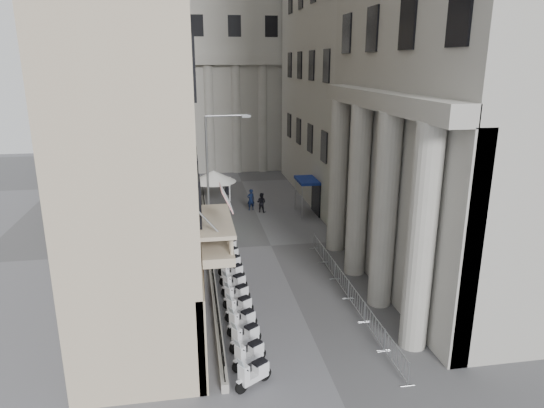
# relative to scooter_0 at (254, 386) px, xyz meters

# --- Properties ---
(far_building) EXTENTS (22.00, 10.00, 30.00)m
(far_building) POSITION_rel_scooter_0_xyz_m (3.15, 43.72, 15.00)
(far_building) COLOR #ADAAA3
(far_building) RESTS_ON ground
(iron_fence) EXTENTS (0.30, 28.00, 1.40)m
(iron_fence) POSITION_rel_scooter_0_xyz_m (-1.15, 13.72, 0.00)
(iron_fence) COLOR black
(iron_fence) RESTS_ON ground
(blue_awning) EXTENTS (1.60, 3.00, 3.00)m
(blue_awning) POSITION_rel_scooter_0_xyz_m (7.30, 21.72, 0.00)
(blue_awning) COLOR navy
(blue_awning) RESTS_ON ground
(flag) EXTENTS (1.00, 1.40, 8.20)m
(flag) POSITION_rel_scooter_0_xyz_m (-0.85, 0.72, 0.00)
(flag) COLOR #9E0C11
(flag) RESTS_ON ground
(scooter_0) EXTENTS (1.48, 1.22, 1.50)m
(scooter_0) POSITION_rel_scooter_0_xyz_m (0.00, 0.00, 0.00)
(scooter_0) COLOR white
(scooter_0) RESTS_ON ground
(scooter_1) EXTENTS (1.48, 1.22, 1.50)m
(scooter_1) POSITION_rel_scooter_0_xyz_m (0.00, 1.36, 0.00)
(scooter_1) COLOR white
(scooter_1) RESTS_ON ground
(scooter_2) EXTENTS (1.48, 1.22, 1.50)m
(scooter_2) POSITION_rel_scooter_0_xyz_m (0.00, 2.72, 0.00)
(scooter_2) COLOR white
(scooter_2) RESTS_ON ground
(scooter_3) EXTENTS (1.48, 1.22, 1.50)m
(scooter_3) POSITION_rel_scooter_0_xyz_m (0.00, 4.08, 0.00)
(scooter_3) COLOR white
(scooter_3) RESTS_ON ground
(scooter_4) EXTENTS (1.48, 1.22, 1.50)m
(scooter_4) POSITION_rel_scooter_0_xyz_m (0.00, 5.44, 0.00)
(scooter_4) COLOR white
(scooter_4) RESTS_ON ground
(scooter_5) EXTENTS (1.48, 1.22, 1.50)m
(scooter_5) POSITION_rel_scooter_0_xyz_m (0.00, 6.80, 0.00)
(scooter_5) COLOR white
(scooter_5) RESTS_ON ground
(scooter_6) EXTENTS (1.48, 1.22, 1.50)m
(scooter_6) POSITION_rel_scooter_0_xyz_m (0.00, 8.16, 0.00)
(scooter_6) COLOR white
(scooter_6) RESTS_ON ground
(scooter_7) EXTENTS (1.48, 1.22, 1.50)m
(scooter_7) POSITION_rel_scooter_0_xyz_m (0.00, 9.52, 0.00)
(scooter_7) COLOR white
(scooter_7) RESTS_ON ground
(scooter_8) EXTENTS (1.48, 1.22, 1.50)m
(scooter_8) POSITION_rel_scooter_0_xyz_m (0.00, 10.88, 0.00)
(scooter_8) COLOR white
(scooter_8) RESTS_ON ground
(scooter_9) EXTENTS (1.48, 1.22, 1.50)m
(scooter_9) POSITION_rel_scooter_0_xyz_m (0.00, 12.23, 0.00)
(scooter_9) COLOR white
(scooter_9) RESTS_ON ground
(scooter_10) EXTENTS (1.48, 1.22, 1.50)m
(scooter_10) POSITION_rel_scooter_0_xyz_m (0.00, 13.59, 0.00)
(scooter_10) COLOR white
(scooter_10) RESTS_ON ground
(scooter_11) EXTENTS (1.48, 1.22, 1.50)m
(scooter_11) POSITION_rel_scooter_0_xyz_m (0.00, 14.95, 0.00)
(scooter_11) COLOR white
(scooter_11) RESTS_ON ground
(scooter_12) EXTENTS (1.48, 1.22, 1.50)m
(scooter_12) POSITION_rel_scooter_0_xyz_m (0.00, 16.31, 0.00)
(scooter_12) COLOR white
(scooter_12) RESTS_ON ground
(scooter_13) EXTENTS (1.48, 1.22, 1.50)m
(scooter_13) POSITION_rel_scooter_0_xyz_m (0.00, 17.67, 0.00)
(scooter_13) COLOR white
(scooter_13) RESTS_ON ground
(barrier_0) EXTENTS (0.60, 2.40, 1.10)m
(barrier_0) POSITION_rel_scooter_0_xyz_m (5.95, 0.17, 0.00)
(barrier_0) COLOR #A9ACB1
(barrier_0) RESTS_ON ground
(barrier_1) EXTENTS (0.60, 2.40, 1.10)m
(barrier_1) POSITION_rel_scooter_0_xyz_m (5.95, 2.67, 0.00)
(barrier_1) COLOR #A9ACB1
(barrier_1) RESTS_ON ground
(barrier_2) EXTENTS (0.60, 2.40, 1.10)m
(barrier_2) POSITION_rel_scooter_0_xyz_m (5.95, 5.17, 0.00)
(barrier_2) COLOR #A9ACB1
(barrier_2) RESTS_ON ground
(barrier_3) EXTENTS (0.60, 2.40, 1.10)m
(barrier_3) POSITION_rel_scooter_0_xyz_m (5.95, 7.67, 0.00)
(barrier_3) COLOR #A9ACB1
(barrier_3) RESTS_ON ground
(barrier_4) EXTENTS (0.60, 2.40, 1.10)m
(barrier_4) POSITION_rel_scooter_0_xyz_m (5.95, 10.17, 0.00)
(barrier_4) COLOR #A9ACB1
(barrier_4) RESTS_ON ground
(barrier_5) EXTENTS (0.60, 2.40, 1.10)m
(barrier_5) POSITION_rel_scooter_0_xyz_m (5.95, 12.67, 0.00)
(barrier_5) COLOR #A9ACB1
(barrier_5) RESTS_ON ground
(security_tent) EXTENTS (3.95, 3.95, 3.21)m
(security_tent) POSITION_rel_scooter_0_xyz_m (-0.34, 25.52, 2.68)
(security_tent) COLOR white
(security_tent) RESTS_ON ground
(street_lamp) EXTENTS (2.95, 0.43, 9.06)m
(street_lamp) POSITION_rel_scooter_0_xyz_m (-0.66, 14.80, 5.46)
(street_lamp) COLOR gray
(street_lamp) RESTS_ON ground
(info_kiosk) EXTENTS (0.30, 0.88, 1.86)m
(info_kiosk) POSITION_rel_scooter_0_xyz_m (-0.32, 17.88, 0.94)
(info_kiosk) COLOR black
(info_kiosk) RESTS_ON ground
(pedestrian_a) EXTENTS (0.78, 0.64, 1.85)m
(pedestrian_a) POSITION_rel_scooter_0_xyz_m (2.83, 23.60, 0.92)
(pedestrian_a) COLOR #0D1634
(pedestrian_a) RESTS_ON ground
(pedestrian_b) EXTENTS (1.03, 0.97, 1.69)m
(pedestrian_b) POSITION_rel_scooter_0_xyz_m (3.64, 22.87, 0.84)
(pedestrian_b) COLOR black
(pedestrian_b) RESTS_ON ground
(pedestrian_c) EXTENTS (0.99, 0.92, 1.70)m
(pedestrian_c) POSITION_rel_scooter_0_xyz_m (1.17, 28.91, 0.85)
(pedestrian_c) COLOR black
(pedestrian_c) RESTS_ON ground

